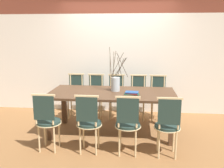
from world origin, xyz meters
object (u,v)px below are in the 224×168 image
chair_far_center (116,95)px  vase_centerpiece (115,83)px  chair_near_center (128,122)px  dining_table (112,97)px  book_stack (132,93)px

chair_far_center → vase_centerpiece: bearing=93.8°
chair_near_center → chair_far_center: size_ratio=1.00×
dining_table → vase_centerpiece: bearing=63.4°
chair_far_center → dining_table: bearing=89.7°
chair_near_center → chair_far_center: (-0.32, 1.64, 0.00)m
dining_table → chair_far_center: size_ratio=2.40×
chair_far_center → vase_centerpiece: 0.82m
dining_table → vase_centerpiece: 0.27m
dining_table → vase_centerpiece: vase_centerpiece is taller
dining_table → chair_far_center: (0.00, 0.82, -0.16)m
chair_far_center → book_stack: 1.03m
chair_near_center → dining_table: bearing=111.4°
dining_table → chair_near_center: 0.90m
chair_near_center → book_stack: 0.77m
vase_centerpiece → book_stack: 0.39m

